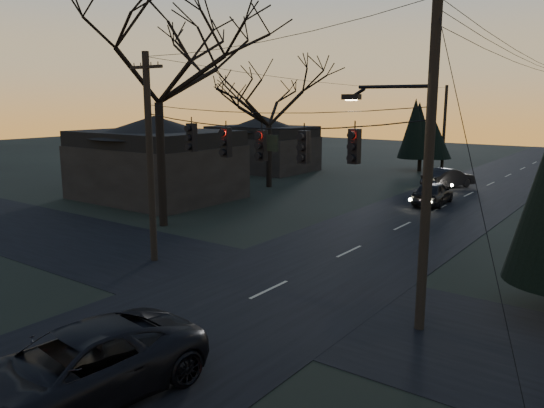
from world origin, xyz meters
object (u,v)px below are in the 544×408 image
Objects in this scene: bare_tree_left at (157,50)px; sedan_oncoming_a at (433,193)px; sedan_oncoming_b at (448,178)px; utility_pole_left at (155,260)px; utility_pole_right at (419,329)px; utility_pole_far_l at (442,170)px; suv_near at (76,369)px.

bare_tree_left reaches higher than sedan_oncoming_a.
utility_pole_left is at bearing 104.75° from sedan_oncoming_b.
utility_pole_right is 0.77× the size of bare_tree_left.
utility_pole_far_l is 1.80× the size of sedan_oncoming_a.
sedan_oncoming_b is (3.79, -9.81, 0.73)m from utility_pole_far_l.
suv_near is at bearing -48.78° from bare_tree_left.
utility_pole_left reaches higher than utility_pole_far_l.
sedan_oncoming_a is at bearing 100.30° from suv_near.
sedan_oncoming_a is at bearing -73.18° from utility_pole_far_l.
utility_pole_right is 18.92m from bare_tree_left.
sedan_oncoming_b is (-7.71, 26.19, 0.73)m from utility_pole_right.
sedan_oncoming_a is at bearing 55.84° from bare_tree_left.
utility_pole_left is 10.72m from suv_near.
sedan_oncoming_b is at bearing -68.89° from utility_pole_far_l.
utility_pole_left reaches higher than sedan_oncoming_a.
sedan_oncoming_b is at bearing 81.77° from utility_pole_left.
bare_tree_left is at bearing 134.10° from utility_pole_left.
bare_tree_left is (-4.45, -31.41, 9.10)m from utility_pole_far_l.
utility_pole_far_l is 33.01m from bare_tree_left.
sedan_oncoming_a is (5.20, 18.80, 0.76)m from utility_pole_left.
utility_pole_left is at bearing -90.00° from utility_pole_far_l.
bare_tree_left reaches higher than sedan_oncoming_b.
utility_pole_left is at bearing -45.90° from bare_tree_left.
utility_pole_right is at bearing -72.28° from utility_pole_far_l.
utility_pole_far_l is 10.54m from sedan_oncoming_b.
utility_pole_far_l is at bearing -45.92° from sedan_oncoming_b.
utility_pole_far_l reaches higher than sedan_oncoming_a.
utility_pole_right is 9.53m from suv_near.
suv_near is (6.80, -44.25, 0.82)m from utility_pole_far_l.
utility_pole_right is 1.18× the size of utility_pole_left.
utility_pole_right reaches higher than suv_near.
bare_tree_left is at bearing 163.95° from utility_pole_right.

